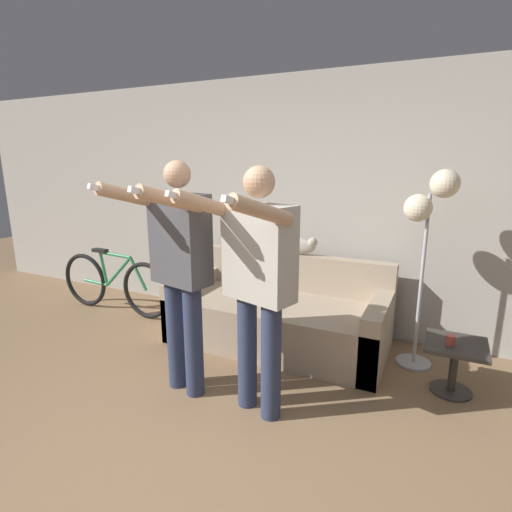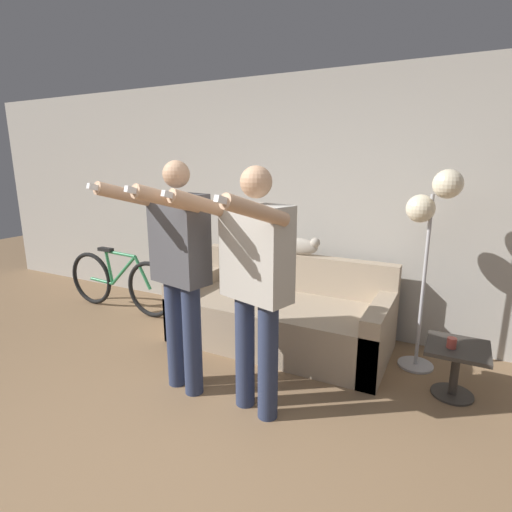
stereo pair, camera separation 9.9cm
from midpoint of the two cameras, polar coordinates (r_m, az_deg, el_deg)
name	(u,v)px [view 1 (the left image)]	position (r m, az deg, el deg)	size (l,w,h in m)	color
wall_back	(316,206)	(4.19, 7.90, 7.15)	(10.00, 0.05, 2.60)	#B7B2A8
couch	(279,316)	(3.95, 2.52, -8.58)	(2.06, 0.95, 0.82)	tan
person_left	(179,264)	(2.96, -11.85, -1.10)	(0.61, 0.74, 1.76)	#2D3856
person_right	(257,275)	(2.64, -0.90, -2.77)	(0.67, 0.76, 1.72)	#2D3856
cat	(297,246)	(4.07, 5.25, 1.46)	(0.54, 0.11, 0.19)	#B7AD9E
floor_lamp	(429,213)	(3.51, 22.80, 5.73)	(0.41, 0.30, 1.69)	#B2B2B7
side_table	(455,357)	(3.46, 25.78, -12.87)	(0.44, 0.44, 0.41)	#38332D
cup	(451,340)	(3.35, 25.27, -10.83)	(0.07, 0.07, 0.08)	#B7473D
bicycle	(114,284)	(5.00, -20.13, -3.73)	(1.61, 0.07, 0.75)	black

